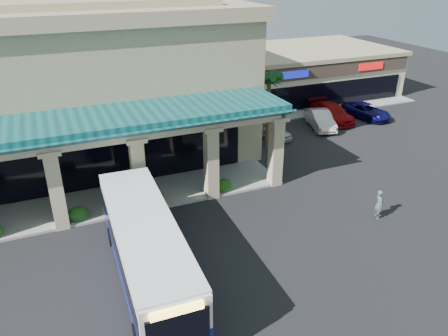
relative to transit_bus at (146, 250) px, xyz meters
name	(u,v)px	position (x,y,z in m)	size (l,w,h in m)	color
ground	(222,246)	(4.14, 1.00, -1.61)	(110.00, 110.00, 0.00)	black
main_building	(30,83)	(-3.86, 17.00, 4.07)	(30.80, 14.80, 11.35)	tan
arcade	(43,171)	(-3.86, 7.80, 1.24)	(30.00, 6.20, 5.70)	#0C454A
strip_mall	(288,72)	(22.14, 25.00, 0.84)	(22.50, 12.50, 4.90)	beige
palm_0	(268,108)	(12.64, 12.00, 1.69)	(2.40, 2.40, 6.60)	#0F3A14
palm_1	(262,101)	(13.64, 15.00, 1.29)	(2.40, 2.40, 5.80)	#0F3A14
broadleaf_tree	(217,94)	(11.64, 20.00, 0.80)	(2.60, 2.60, 4.81)	#194B11
transit_bus	(146,250)	(0.00, 0.00, 0.00)	(2.68, 11.50, 3.21)	navy
pedestrian	(379,204)	(13.58, 0.09, -0.71)	(0.65, 0.43, 1.79)	#435161
car_silver	(271,130)	(14.02, 13.80, -0.91)	(1.65, 4.10, 1.40)	silver
car_white	(320,119)	(19.18, 14.18, -0.83)	(1.64, 4.72, 1.55)	silver
car_red	(332,112)	(21.31, 15.47, -0.82)	(2.20, 5.41, 1.57)	maroon
car_gray	(366,111)	(24.77, 14.77, -0.93)	(2.25, 4.88, 1.36)	#0D0A54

